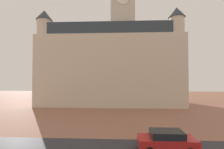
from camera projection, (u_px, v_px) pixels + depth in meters
name	position (u px, v px, depth m)	size (l,w,h in m)	color
landmark_building	(112.00, 63.00, 36.50)	(29.29, 12.47, 30.34)	beige
car_red	(167.00, 141.00, 12.41)	(4.27, 2.09, 1.52)	red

